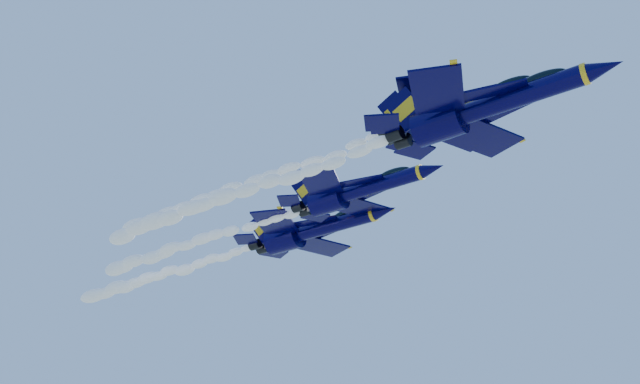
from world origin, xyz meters
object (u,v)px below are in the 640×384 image
Objects in this scene: jet_lead at (483,108)px; jet_third at (356,191)px; jet_second at (461,109)px; jet_fourth at (312,230)px.

jet_lead is 25.56m from jet_third.
jet_third is (-19.83, 15.19, 5.41)m from jet_lead.
jet_second is 31.05m from jet_fourth.
jet_fourth is at bearing 149.83° from jet_third.
jet_fourth is at bearing 144.80° from jet_lead.
jet_lead is 0.85× the size of jet_fourth.
jet_lead is at bearing -52.17° from jet_second.
jet_third is at bearing 146.48° from jet_second.
jet_third reaches higher than jet_lead.
jet_lead is 36.46m from jet_fourth.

